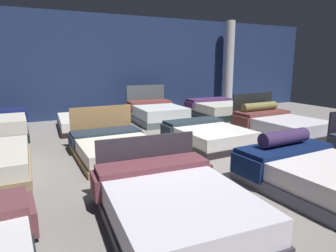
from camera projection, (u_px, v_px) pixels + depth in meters
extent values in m
cube|color=gray|center=(171.00, 154.00, 6.17)|extent=(18.00, 18.00, 0.02)
cube|color=navy|center=(107.00, 67.00, 10.23)|extent=(18.00, 0.06, 3.50)
cube|color=brown|center=(32.00, 213.00, 3.32)|extent=(0.12, 0.63, 0.28)
cube|color=#34303A|center=(176.00, 220.00, 3.43)|extent=(1.67, 2.16, 0.16)
cube|color=silver|center=(176.00, 202.00, 3.38)|extent=(1.61, 2.10, 0.29)
cube|color=#34303A|center=(147.00, 164.00, 4.29)|extent=(1.46, 0.13, 0.85)
cube|color=brown|center=(153.00, 165.00, 4.05)|extent=(1.56, 0.54, 0.08)
cube|color=brown|center=(96.00, 186.00, 3.79)|extent=(0.10, 0.46, 0.28)
cube|color=brown|center=(203.00, 170.00, 4.38)|extent=(0.10, 0.46, 0.28)
cube|color=#4E505C|center=(317.00, 184.00, 4.41)|extent=(1.76, 2.05, 0.19)
cube|color=white|center=(319.00, 170.00, 4.36)|extent=(1.70, 1.99, 0.27)
cube|color=#0D1C48|center=(284.00, 148.00, 4.87)|extent=(1.67, 0.72, 0.07)
cube|color=#0D1C48|center=(246.00, 167.00, 4.51)|extent=(0.10, 0.64, 0.32)
cube|color=#0D1C48|center=(315.00, 152.00, 5.30)|extent=(0.10, 0.64, 0.32)
cylinder|color=#382750|center=(284.00, 137.00, 4.85)|extent=(0.98, 0.29, 0.24)
cube|color=#9A7345|center=(115.00, 154.00, 5.96)|extent=(1.52, 2.03, 0.12)
cube|color=silver|center=(115.00, 145.00, 5.92)|extent=(1.45, 1.97, 0.24)
cube|color=#9A7345|center=(102.00, 126.00, 6.75)|extent=(1.40, 0.06, 0.91)
cube|color=#222C38|center=(106.00, 132.00, 6.48)|extent=(1.48, 0.62, 0.05)
cube|color=#222C38|center=(71.00, 141.00, 6.18)|extent=(0.06, 0.60, 0.21)
cube|color=#222C38|center=(137.00, 134.00, 6.83)|extent=(0.06, 0.60, 0.21)
cube|color=black|center=(209.00, 141.00, 6.89)|extent=(1.58, 2.00, 0.14)
cube|color=white|center=(209.00, 133.00, 6.85)|extent=(1.52, 1.94, 0.26)
cube|color=#25323B|center=(193.00, 121.00, 7.39)|extent=(1.50, 0.59, 0.08)
cube|color=#25323B|center=(167.00, 132.00, 7.08)|extent=(0.10, 0.53, 0.31)
cube|color=#25323B|center=(217.00, 126.00, 7.78)|extent=(0.10, 0.53, 0.31)
cube|color=black|center=(281.00, 132.00, 7.87)|extent=(1.69, 2.23, 0.14)
cube|color=silver|center=(281.00, 124.00, 7.82)|extent=(1.63, 2.17, 0.30)
cube|color=black|center=(253.00, 110.00, 8.70)|extent=(1.49, 0.11, 1.01)
cube|color=brown|center=(262.00, 113.00, 8.39)|extent=(1.60, 0.75, 0.09)
cube|color=brown|center=(240.00, 122.00, 8.05)|extent=(0.12, 0.68, 0.29)
cube|color=brown|center=(281.00, 117.00, 8.81)|extent=(0.12, 0.68, 0.29)
cylinder|color=olive|center=(259.00, 107.00, 8.45)|extent=(1.22, 0.29, 0.23)
cube|color=#111B4D|center=(26.00, 115.00, 8.43)|extent=(0.09, 0.61, 0.27)
cube|color=black|center=(86.00, 126.00, 8.53)|extent=(1.59, 2.01, 0.14)
cube|color=white|center=(86.00, 120.00, 8.49)|extent=(1.53, 1.94, 0.24)
cube|color=#4E5B60|center=(157.00, 119.00, 9.50)|extent=(1.52, 2.11, 0.19)
cube|color=silver|center=(157.00, 111.00, 9.44)|extent=(1.45, 2.05, 0.34)
cube|color=#4E5B60|center=(146.00, 101.00, 10.33)|extent=(1.37, 0.08, 1.12)
cube|color=brown|center=(149.00, 102.00, 10.04)|extent=(1.45, 0.62, 0.08)
cube|color=brown|center=(128.00, 108.00, 9.77)|extent=(0.10, 0.59, 0.23)
cube|color=brown|center=(169.00, 105.00, 10.37)|extent=(0.10, 0.59, 0.23)
cube|color=black|center=(218.00, 114.00, 10.41)|extent=(1.67, 2.00, 0.21)
cube|color=silver|center=(218.00, 107.00, 10.36)|extent=(1.61, 1.94, 0.29)
cube|color=#472857|center=(209.00, 100.00, 10.89)|extent=(1.62, 0.66, 0.08)
cube|color=#472857|center=(189.00, 104.00, 10.58)|extent=(0.09, 0.63, 0.19)
cube|color=#472857|center=(227.00, 102.00, 11.26)|extent=(0.09, 0.63, 0.19)
cylinder|color=silver|center=(229.00, 66.00, 11.88)|extent=(0.38, 0.38, 3.50)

